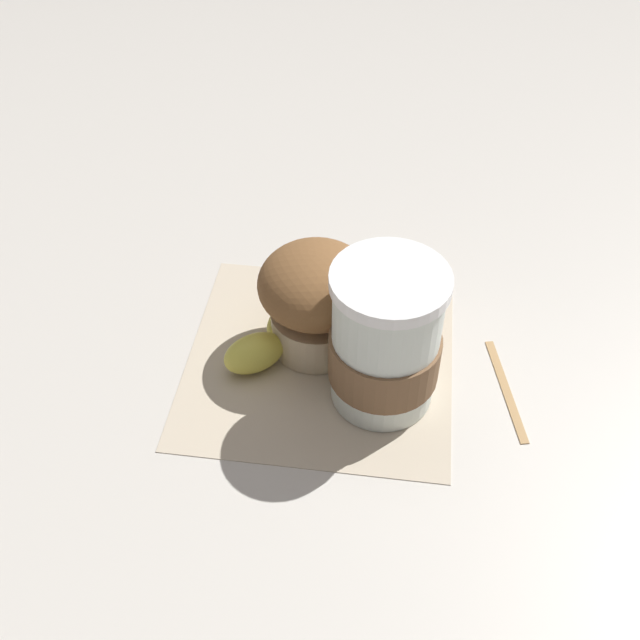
{
  "coord_description": "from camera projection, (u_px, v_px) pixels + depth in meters",
  "views": [
    {
      "loc": [
        -0.09,
        0.42,
        0.48
      ],
      "look_at": [
        0.0,
        0.0,
        0.05
      ],
      "focal_mm": 42.0,
      "sensor_mm": 36.0,
      "label": 1
    }
  ],
  "objects": [
    {
      "name": "ground_plane",
      "position": [
        320.0,
        359.0,
        0.64
      ],
      "size": [
        3.0,
        3.0,
        0.0
      ],
      "primitive_type": "plane",
      "color": "beige"
    },
    {
      "name": "paper_napkin",
      "position": [
        320.0,
        359.0,
        0.64
      ],
      "size": [
        0.24,
        0.24,
        0.0
      ],
      "primitive_type": "cube",
      "rotation": [
        0.0,
        0.0,
        0.09
      ],
      "color": "beige",
      "rests_on": "ground_plane"
    },
    {
      "name": "coffee_cup",
      "position": [
        385.0,
        342.0,
        0.57
      ],
      "size": [
        0.09,
        0.09,
        0.13
      ],
      "color": "silver",
      "rests_on": "paper_napkin"
    },
    {
      "name": "muffin",
      "position": [
        316.0,
        297.0,
        0.62
      ],
      "size": [
        0.1,
        0.1,
        0.1
      ],
      "color": "beige",
      "rests_on": "paper_napkin"
    },
    {
      "name": "banana",
      "position": [
        288.0,
        316.0,
        0.65
      ],
      "size": [
        0.08,
        0.16,
        0.04
      ],
      "color": "#D6CC4C",
      "rests_on": "paper_napkin"
    },
    {
      "name": "wooden_stirrer",
      "position": [
        506.0,
        392.0,
        0.62
      ],
      "size": [
        0.04,
        0.11,
        0.0
      ],
      "primitive_type": "cube",
      "rotation": [
        0.0,
        0.0,
        1.89
      ],
      "color": "tan",
      "rests_on": "ground_plane"
    }
  ]
}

